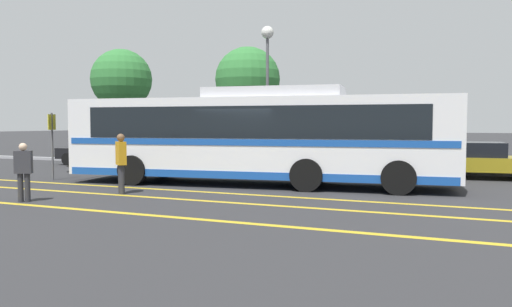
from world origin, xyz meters
TOP-DOWN VIEW (x-y plane):
  - ground_plane at (0.00, 0.00)m, footprint 220.00×220.00m
  - lane_strip_0 at (0.26, -1.94)m, footprint 32.69×0.20m
  - lane_strip_1 at (0.26, -3.47)m, footprint 32.69×0.20m
  - lane_strip_2 at (0.26, -5.78)m, footprint 32.69×0.20m
  - curb_strip at (0.26, 6.42)m, footprint 40.69×0.36m
  - transit_bus at (0.27, 0.26)m, footprint 13.18×3.99m
  - parked_car_0 at (-10.22, 5.00)m, footprint 4.06×2.15m
  - parked_car_1 at (-4.98, 5.37)m, footprint 4.82×2.11m
  - parked_car_2 at (0.92, 5.37)m, footprint 4.72×2.03m
  - parked_car_3 at (7.15, 5.34)m, footprint 4.71×2.31m
  - pedestrian_0 at (-2.54, -3.22)m, footprint 0.47×0.43m
  - pedestrian_1 at (-3.93, -5.43)m, footprint 0.47×0.41m
  - bus_stop_sign at (-7.10, -1.26)m, footprint 0.08×0.40m
  - street_lamp at (-1.94, 6.93)m, footprint 0.59×0.59m
  - tree_0 at (-3.74, 8.71)m, footprint 3.35×3.35m
  - tree_1 at (-11.91, 9.00)m, footprint 3.53×3.53m

SIDE VIEW (x-z plane):
  - ground_plane at x=0.00m, z-range 0.00..0.00m
  - lane_strip_0 at x=0.26m, z-range 0.00..0.01m
  - lane_strip_1 at x=0.26m, z-range 0.00..0.01m
  - lane_strip_2 at x=0.26m, z-range 0.00..0.01m
  - curb_strip at x=0.26m, z-range 0.00..0.15m
  - parked_car_0 at x=-10.22m, z-range 0.02..1.33m
  - parked_car_3 at x=7.15m, z-range 0.01..1.37m
  - parked_car_1 at x=-4.98m, z-range 0.01..1.40m
  - parked_car_2 at x=0.92m, z-range 0.00..1.50m
  - pedestrian_1 at x=-3.93m, z-range 0.10..1.64m
  - pedestrian_0 at x=-2.54m, z-range 0.13..1.88m
  - bus_stop_sign at x=-7.10m, z-range 0.32..2.75m
  - transit_bus at x=0.27m, z-range 0.04..3.26m
  - tree_0 at x=-3.74m, z-range 1.31..7.32m
  - tree_1 at x=-11.91m, z-range 1.41..7.81m
  - street_lamp at x=-1.94m, z-range 1.80..8.40m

